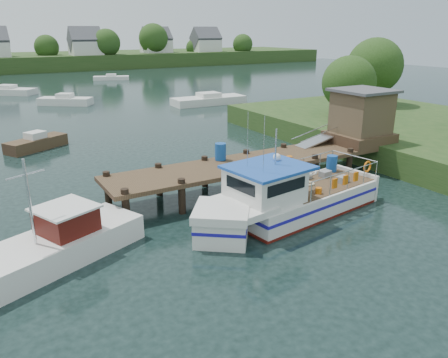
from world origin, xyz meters
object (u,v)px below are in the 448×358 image
moored_rowboat (36,143)px  moored_c (209,100)px  lobster_boat (285,199)px  dock (328,133)px  moored_b (65,101)px  moored_d (7,91)px  work_boat (48,248)px  moored_far (111,78)px

moored_rowboat → moored_c: moored_c is taller
lobster_boat → moored_rowboat: lobster_boat is taller
dock → moored_rowboat: bearing=134.5°
moored_b → moored_d: bearing=111.9°
moored_rowboat → moored_d: bearing=88.6°
work_boat → moored_b: 35.51m
dock → moored_rowboat: dock is taller
lobster_boat → moored_b: size_ratio=1.77×
moored_far → moored_c: moored_c is taller
moored_far → moored_c: size_ratio=0.73×
lobster_boat → moored_d: lobster_boat is taller
moored_c → work_boat: bearing=-116.3°
moored_c → moored_b: bearing=162.7°
moored_rowboat → moored_c: 21.89m
dock → moored_c: size_ratio=2.06×
work_boat → moored_far: bearing=48.5°
work_boat → moored_rowboat: (1.98, 16.54, -0.17)m
moored_rowboat → moored_b: size_ratio=0.76×
moored_far → moored_d: 19.16m
dock → moored_c: dock is taller
lobster_boat → moored_c: (11.66, 28.29, -0.39)m
moored_d → moored_rowboat: bearing=-111.8°
lobster_boat → moored_b: bearing=84.8°
moored_far → moored_b: moored_b is taller
dock → lobster_boat: size_ratio=1.68×
dock → moored_c: bearing=76.8°
work_boat → moored_rowboat: 16.66m
moored_rowboat → work_boat: bearing=-96.5°
moored_rowboat → moored_b: moored_b is taller
lobster_boat → moored_d: size_ratio=1.44×
dock → moored_rowboat: (-13.33, 13.56, -1.80)m
moored_far → moored_rowboat: bearing=-108.8°
moored_d → lobster_boat: bearing=-102.3°
dock → lobster_boat: lobster_boat is taller
moored_c → lobster_boat: bearing=-101.2°
work_boat → moored_c: 34.49m
work_boat → lobster_boat: bearing=-28.8°
moored_rowboat → moored_b: bearing=73.5°
work_boat → moored_far: 60.10m
dock → work_boat: dock is taller
lobster_boat → moored_far: 58.75m
moored_rowboat → moored_c: size_ratio=0.53×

